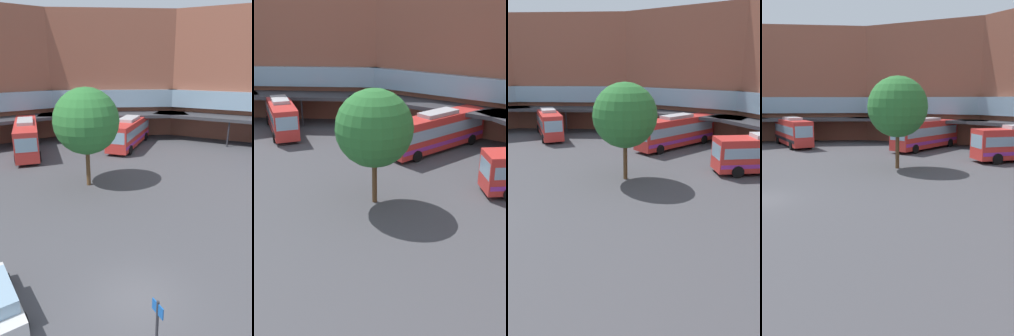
{
  "view_description": "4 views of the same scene",
  "coord_description": "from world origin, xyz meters",
  "views": [
    {
      "loc": [
        -1.41,
        -10.95,
        10.16
      ],
      "look_at": [
        0.24,
        10.83,
        2.53
      ],
      "focal_mm": 32.11,
      "sensor_mm": 36.0,
      "label": 1
    },
    {
      "loc": [
        21.32,
        2.06,
        13.48
      ],
      "look_at": [
        -2.18,
        13.92,
        2.9
      ],
      "focal_mm": 43.04,
      "sensor_mm": 36.0,
      "label": 2
    },
    {
      "loc": [
        21.61,
        1.86,
        9.7
      ],
      "look_at": [
        2.24,
        12.01,
        2.7
      ],
      "focal_mm": 34.51,
      "sensor_mm": 36.0,
      "label": 3
    },
    {
      "loc": [
        22.29,
        -6.12,
        6.35
      ],
      "look_at": [
        1.61,
        9.39,
        1.24
      ],
      "focal_mm": 37.41,
      "sensor_mm": 36.0,
      "label": 4
    }
  ],
  "objects": [
    {
      "name": "station_building",
      "position": [
        -0.0,
        19.41,
        8.08
      ],
      "size": [
        77.89,
        48.1,
        16.99
      ],
      "color": "#93543F",
      "rests_on": "ground"
    },
    {
      "name": "bus_0",
      "position": [
        -23.76,
        12.16,
        1.99
      ],
      "size": [
        10.85,
        3.84,
        3.94
      ],
      "rotation": [
        0.0,
        0.0,
        6.16
      ],
      "color": "red",
      "rests_on": "ground"
    },
    {
      "name": "bus_1",
      "position": [
        -10.5,
        24.53,
        2.01
      ],
      "size": [
        4.97,
        11.95,
        3.98
      ],
      "rotation": [
        0.0,
        0.0,
        4.94
      ],
      "color": "red",
      "rests_on": "ground"
    },
    {
      "name": "plaza_tree",
      "position": [
        -2.83,
        13.81,
        5.64
      ],
      "size": [
        5.51,
        5.51,
        8.41
      ],
      "color": "brown",
      "rests_on": "ground"
    }
  ]
}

